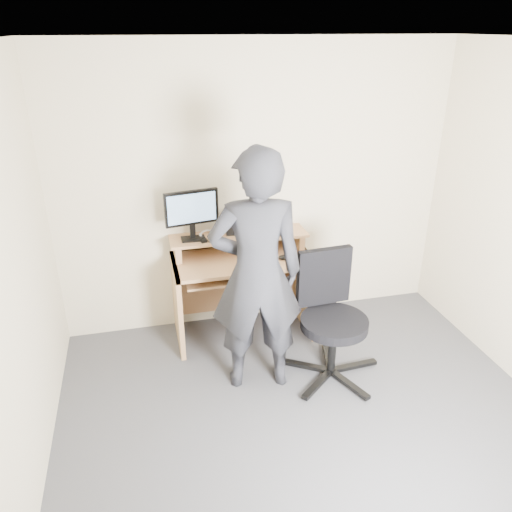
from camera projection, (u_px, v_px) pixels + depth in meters
name	position (u px, v px, depth m)	size (l,w,h in m)	color
ground	(319.00, 445.00, 3.35)	(3.50, 3.50, 0.00)	#545459
back_wall	(257.00, 190.00, 4.37)	(3.50, 0.02, 2.50)	beige
ceiling	(347.00, 41.00, 2.30)	(3.50, 3.50, 0.02)	white
desk	(241.00, 275.00, 4.43)	(1.20, 0.60, 0.91)	tan
monitor	(192.00, 211.00, 4.13)	(0.45, 0.13, 0.43)	black
external_drive	(230.00, 223.00, 4.33)	(0.07, 0.13, 0.20)	black
travel_mug	(245.00, 225.00, 4.28)	(0.09, 0.09, 0.20)	silver
smartphone	(280.00, 233.00, 4.36)	(0.07, 0.13, 0.01)	black
charger	(204.00, 240.00, 4.18)	(0.04, 0.04, 0.04)	black
headphones	(209.00, 235.00, 4.31)	(0.16, 0.16, 0.02)	silver
keyboard	(244.00, 272.00, 4.23)	(0.46, 0.18, 0.03)	black
mouse	(284.00, 257.00, 4.25)	(0.10, 0.06, 0.04)	black
office_chair	(330.00, 312.00, 3.87)	(0.77, 0.79, 0.99)	black
person	(256.00, 274.00, 3.58)	(0.68, 0.45, 1.88)	black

